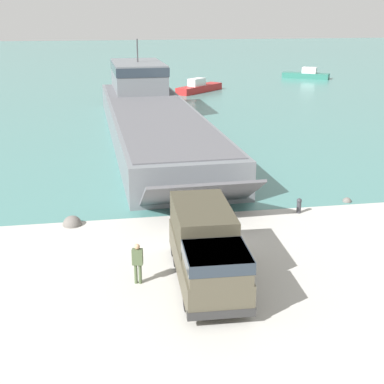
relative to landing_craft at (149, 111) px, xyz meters
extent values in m
plane|color=#B7B5AD|center=(0.02, -25.99, -1.97)|extent=(240.00, 240.00, 0.00)
cube|color=#477F7A|center=(0.02, 68.18, -1.96)|extent=(240.00, 180.00, 0.01)
cube|color=slate|center=(0.08, -2.77, -0.72)|extent=(8.42, 35.91, 2.50)
cube|color=#56565B|center=(0.08, -2.77, 0.57)|extent=(7.78, 34.46, 0.08)
cube|color=slate|center=(-0.27, 9.58, 2.04)|extent=(5.47, 10.14, 3.03)
cube|color=#28333D|center=(-0.27, 9.58, 2.95)|extent=(5.63, 10.24, 0.91)
cylinder|color=#3F3F42|center=(-0.27, 9.58, 4.76)|extent=(0.16, 0.16, 2.40)
cube|color=#56565B|center=(0.62, -22.38, -0.54)|extent=(6.41, 3.78, 2.27)
cube|color=#4C4738|center=(-0.46, -29.59, -1.01)|extent=(2.70, 7.00, 1.19)
cube|color=#4C4738|center=(-0.54, -31.88, 0.05)|extent=(2.40, 2.43, 0.94)
cube|color=#28333D|center=(-0.54, -31.88, 0.29)|extent=(2.47, 2.46, 0.47)
cube|color=#413C2E|center=(-0.42, -28.42, 0.29)|extent=(2.51, 4.45, 1.41)
cube|color=#2D2D2D|center=(-0.58, -32.97, -1.45)|extent=(2.52, 0.33, 0.32)
cylinder|color=black|center=(0.48, -31.77, -1.40)|extent=(0.43, 1.14, 1.13)
cylinder|color=black|center=(-1.54, -31.70, -1.40)|extent=(0.43, 1.14, 1.13)
cylinder|color=black|center=(0.60, -28.03, -1.40)|extent=(0.43, 1.14, 1.13)
cylinder|color=black|center=(-1.42, -27.97, -1.40)|extent=(0.43, 1.14, 1.13)
cylinder|color=black|center=(0.64, -26.93, -1.40)|extent=(0.43, 1.14, 1.13)
cylinder|color=black|center=(-1.38, -26.87, -1.40)|extent=(0.43, 1.14, 1.13)
cylinder|color=#475638|center=(-3.39, -29.24, -1.53)|extent=(0.14, 0.14, 0.87)
cylinder|color=#475638|center=(-3.22, -29.28, -1.53)|extent=(0.14, 0.14, 0.87)
cube|color=#475638|center=(-3.31, -29.26, -0.75)|extent=(0.48, 0.33, 0.69)
sphere|color=tan|center=(-3.31, -29.26, -0.28)|extent=(0.24, 0.24, 0.24)
cube|color=#2D7060|center=(29.44, 36.33, -1.53)|extent=(7.53, 5.76, 0.87)
cube|color=silver|center=(29.92, 36.03, -0.61)|extent=(2.70, 2.43, 0.96)
cube|color=#B22323|center=(9.21, 24.19, -1.51)|extent=(7.40, 7.13, 0.91)
cube|color=silver|center=(8.75, 23.76, -0.55)|extent=(2.75, 2.70, 1.00)
cylinder|color=#333338|center=(6.24, -22.60, -1.64)|extent=(0.25, 0.25, 0.65)
sphere|color=#333338|center=(6.24, -22.60, -1.24)|extent=(0.29, 0.29, 0.29)
sphere|color=#66605B|center=(9.75, -21.34, -1.97)|extent=(0.53, 0.53, 0.53)
sphere|color=#66605B|center=(-6.29, -22.26, -1.97)|extent=(1.02, 1.02, 1.02)
camera|label=1|loc=(-4.47, -49.33, 8.93)|focal=50.00mm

